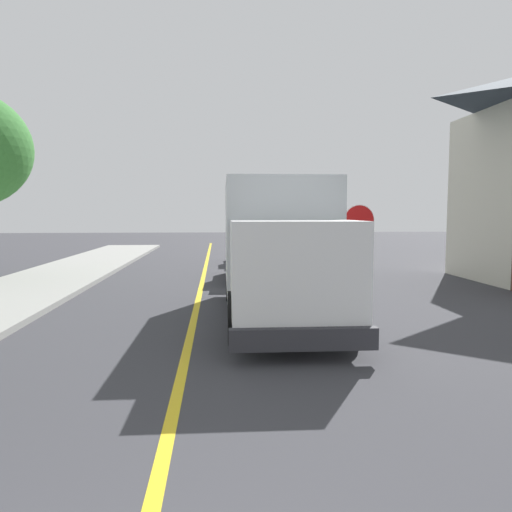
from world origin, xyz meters
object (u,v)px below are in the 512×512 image
box_truck (277,241)px  parked_car_near (252,258)px  parked_car_mid (254,247)px  stop_sign (359,235)px

box_truck → parked_car_near: (-0.15, 6.28, -0.97)m
box_truck → parked_car_near: 6.36m
parked_car_mid → stop_sign: size_ratio=1.66×
box_truck → parked_car_mid: bearing=88.3°
parked_car_near → parked_car_mid: bearing=85.1°
stop_sign → box_truck: bearing=-156.0°
parked_car_near → parked_car_mid: 5.87m
box_truck → parked_car_mid: 12.18m
parked_car_near → parked_car_mid: size_ratio=1.01×
parked_car_near → stop_sign: 5.90m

